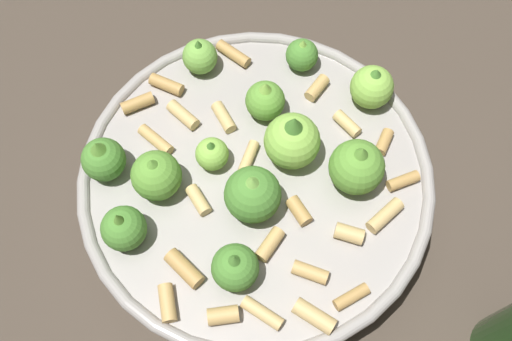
{
  "coord_description": "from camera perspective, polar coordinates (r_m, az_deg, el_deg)",
  "views": [
    {
      "loc": [
        -0.07,
        0.19,
        0.48
      ],
      "look_at": [
        0.0,
        0.0,
        0.07
      ],
      "focal_mm": 40.01,
      "sensor_mm": 36.0,
      "label": 1
    }
  ],
  "objects": [
    {
      "name": "ground_plane",
      "position": [
        0.52,
        0.0,
        -3.08
      ],
      "size": [
        2.4,
        2.4,
        0.0
      ],
      "primitive_type": "plane",
      "color": "#42382D"
    },
    {
      "name": "cooking_pan",
      "position": [
        0.49,
        -0.04,
        -1.31
      ],
      "size": [
        0.3,
        0.3,
        0.11
      ],
      "color": "#9E9993",
      "rests_on": "ground"
    }
  ]
}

